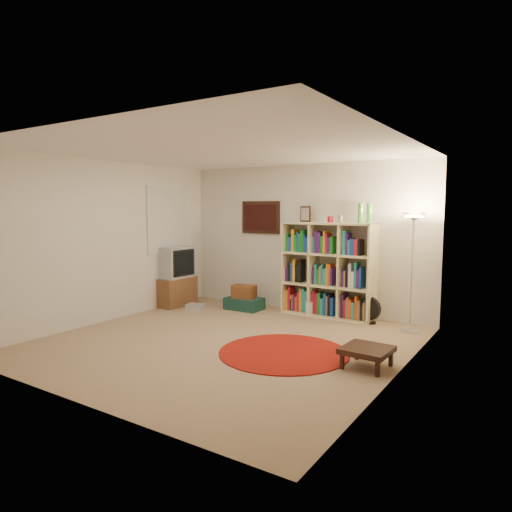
{
  "coord_description": "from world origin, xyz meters",
  "views": [
    {
      "loc": [
        3.53,
        -4.73,
        1.77
      ],
      "look_at": [
        0.1,
        0.6,
        1.1
      ],
      "focal_mm": 32.0,
      "sensor_mm": 36.0,
      "label": 1
    }
  ],
  "objects_px": {
    "bookshelf": "(327,271)",
    "floor_lamp": "(413,233)",
    "floor_fan": "(369,310)",
    "suitcase": "(244,304)",
    "tv_stand": "(174,277)",
    "side_table": "(367,351)"
  },
  "relations": [
    {
      "from": "floor_lamp",
      "to": "floor_fan",
      "type": "height_order",
      "value": "floor_lamp"
    },
    {
      "from": "floor_fan",
      "to": "tv_stand",
      "type": "bearing_deg",
      "value": -159.8
    },
    {
      "from": "side_table",
      "to": "floor_lamp",
      "type": "bearing_deg",
      "value": 89.25
    },
    {
      "from": "floor_fan",
      "to": "suitcase",
      "type": "bearing_deg",
      "value": -164.19
    },
    {
      "from": "floor_lamp",
      "to": "side_table",
      "type": "relative_size",
      "value": 3.2
    },
    {
      "from": "bookshelf",
      "to": "side_table",
      "type": "bearing_deg",
      "value": -53.72
    },
    {
      "from": "floor_fan",
      "to": "side_table",
      "type": "bearing_deg",
      "value": -61.85
    },
    {
      "from": "floor_lamp",
      "to": "tv_stand",
      "type": "xyz_separation_m",
      "value": [
        -4.1,
        -0.49,
        -0.9
      ]
    },
    {
      "from": "floor_fan",
      "to": "tv_stand",
      "type": "relative_size",
      "value": 0.39
    },
    {
      "from": "bookshelf",
      "to": "side_table",
      "type": "xyz_separation_m",
      "value": [
        1.38,
        -2.02,
        -0.55
      ]
    },
    {
      "from": "floor_lamp",
      "to": "side_table",
      "type": "distance_m",
      "value": 2.16
    },
    {
      "from": "floor_fan",
      "to": "tv_stand",
      "type": "distance_m",
      "value": 3.52
    },
    {
      "from": "bookshelf",
      "to": "floor_lamp",
      "type": "height_order",
      "value": "bookshelf"
    },
    {
      "from": "floor_lamp",
      "to": "floor_fan",
      "type": "relative_size",
      "value": 4.08
    },
    {
      "from": "bookshelf",
      "to": "floor_fan",
      "type": "xyz_separation_m",
      "value": [
        0.76,
        -0.1,
        -0.53
      ]
    },
    {
      "from": "suitcase",
      "to": "floor_lamp",
      "type": "bearing_deg",
      "value": 0.32
    },
    {
      "from": "floor_lamp",
      "to": "side_table",
      "type": "xyz_separation_m",
      "value": [
        -0.02,
        -1.78,
        -1.22
      ]
    },
    {
      "from": "bookshelf",
      "to": "floor_lamp",
      "type": "distance_m",
      "value": 1.58
    },
    {
      "from": "tv_stand",
      "to": "suitcase",
      "type": "relative_size",
      "value": 1.69
    },
    {
      "from": "suitcase",
      "to": "side_table",
      "type": "distance_m",
      "value": 3.27
    },
    {
      "from": "bookshelf",
      "to": "suitcase",
      "type": "height_order",
      "value": "bookshelf"
    },
    {
      "from": "floor_lamp",
      "to": "floor_fan",
      "type": "xyz_separation_m",
      "value": [
        -0.65,
        0.14,
        -1.21
      ]
    }
  ]
}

